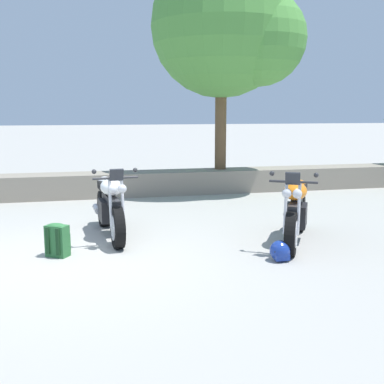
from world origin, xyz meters
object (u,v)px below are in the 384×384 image
(motorcycle_orange_centre, at_px, (295,212))
(rider_helmet, at_px, (280,251))
(rider_backpack, at_px, (58,239))
(leafy_tree_mid_left, at_px, (230,29))
(motorcycle_white_near_left, at_px, (110,207))

(motorcycle_orange_centre, height_order, rider_helmet, motorcycle_orange_centre)
(rider_backpack, height_order, leafy_tree_mid_left, leafy_tree_mid_left)
(motorcycle_white_near_left, relative_size, motorcycle_orange_centre, 1.10)
(motorcycle_white_near_left, distance_m, motorcycle_orange_centre, 2.90)
(rider_backpack, distance_m, leafy_tree_mid_left, 7.08)
(rider_helmet, bearing_deg, leafy_tree_mid_left, 80.06)
(motorcycle_white_near_left, bearing_deg, rider_backpack, -130.75)
(motorcycle_white_near_left, relative_size, rider_helmet, 7.38)
(leafy_tree_mid_left, bearing_deg, motorcycle_white_near_left, -129.78)
(rider_helmet, bearing_deg, motorcycle_orange_centre, 54.20)
(rider_backpack, xyz_separation_m, leafy_tree_mid_left, (3.89, 4.64, 3.66))
(motorcycle_orange_centre, bearing_deg, rider_helmet, -125.80)
(rider_backpack, bearing_deg, rider_helmet, -17.07)
(rider_backpack, distance_m, rider_helmet, 3.06)
(rider_backpack, bearing_deg, motorcycle_white_near_left, 49.25)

